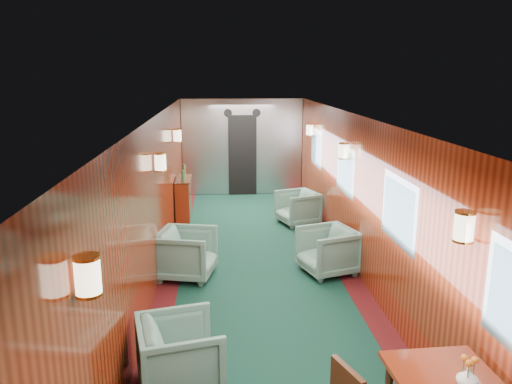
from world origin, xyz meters
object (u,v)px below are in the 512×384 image
armchair_right_near (327,251)px  armchair_right_far (297,208)px  credenza (184,198)px  armchair_left_far (187,254)px  armchair_left_near (180,355)px

armchair_right_near → armchair_right_far: (-0.06, 2.58, -0.02)m
armchair_right_near → armchair_right_far: bearing=163.8°
credenza → armchair_left_far: size_ratio=1.40×
armchair_left_near → armchair_right_far: size_ratio=1.06×
armchair_left_far → credenza: bearing=17.2°
armchair_right_near → armchair_right_far: armchair_right_near is taller
armchair_left_near → credenza: bearing=-9.7°
armchair_left_far → armchair_right_far: bearing=-26.3°
armchair_left_near → armchair_left_far: (-0.10, 2.74, 0.01)m
credenza → armchair_right_near: credenza is taller
armchair_left_near → armchair_right_far: 5.68m
armchair_right_near → armchair_left_far: bearing=-107.5°
armchair_left_near → armchair_right_near: (2.04, 2.74, -0.00)m
credenza → armchair_right_near: size_ratio=1.45×
armchair_left_far → armchair_right_far: size_ratio=1.09×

